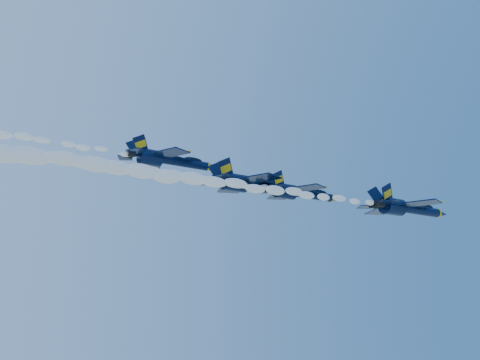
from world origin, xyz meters
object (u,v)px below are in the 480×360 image
jet_lead (407,208)px  jet_third (254,185)px  jet_second (300,193)px  jet_fourth (169,160)px

jet_lead → jet_third: 24.02m
jet_second → jet_third: size_ratio=0.86×
jet_third → jet_second: bearing=-19.6°
jet_second → jet_third: (-7.46, 2.66, 0.96)m
jet_lead → jet_third: (-16.65, 16.63, 4.82)m
jet_fourth → jet_lead: bearing=-40.1°
jet_second → jet_fourth: jet_fourth is taller
jet_lead → jet_second: jet_second is taller
jet_third → jet_fourth: jet_fourth is taller
jet_second → jet_fourth: (-19.18, 9.92, 5.06)m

